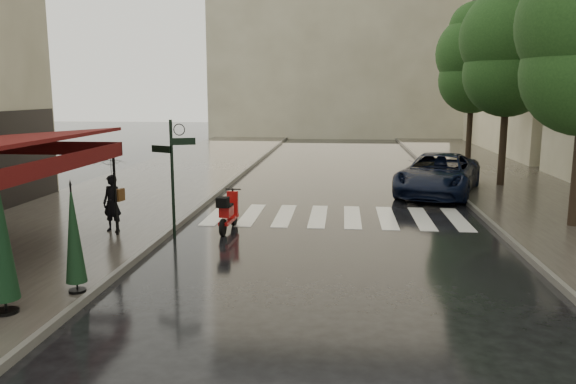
% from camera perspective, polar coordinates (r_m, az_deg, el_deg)
% --- Properties ---
extents(ground, '(120.00, 120.00, 0.00)m').
position_cam_1_polar(ground, '(12.03, -10.09, -8.41)').
color(ground, black).
rests_on(ground, ground).
extents(sidewalk_near, '(6.00, 60.00, 0.12)m').
position_cam_1_polar(sidewalk_near, '(24.50, -12.73, 1.10)').
color(sidewalk_near, '#38332D').
rests_on(sidewalk_near, ground).
extents(sidewalk_far, '(5.50, 60.00, 0.12)m').
position_cam_1_polar(sidewalk_far, '(24.32, 22.44, 0.52)').
color(sidewalk_far, '#38332D').
rests_on(sidewalk_far, ground).
extents(curb_near, '(0.12, 60.00, 0.16)m').
position_cam_1_polar(curb_near, '(23.72, -5.72, 1.05)').
color(curb_near, '#595651').
rests_on(curb_near, ground).
extents(curb_far, '(0.12, 60.00, 0.16)m').
position_cam_1_polar(curb_far, '(23.66, 15.94, 0.69)').
color(curb_far, '#595651').
rests_on(curb_far, ground).
extents(crosswalk, '(7.85, 3.20, 0.01)m').
position_cam_1_polar(crosswalk, '(17.38, 4.82, -2.49)').
color(crosswalk, silver).
rests_on(crosswalk, ground).
extents(signpost, '(1.17, 0.29, 3.10)m').
position_cam_1_polar(signpost, '(14.76, -11.66, 2.29)').
color(signpost, black).
rests_on(signpost, ground).
extents(haussmann_far, '(8.00, 16.00, 18.50)m').
position_cam_1_polar(haussmann_far, '(39.68, 26.39, 17.01)').
color(haussmann_far, '#9D9678').
rests_on(haussmann_far, ground).
extents(backdrop_building, '(22.00, 6.00, 20.00)m').
position_cam_1_polar(backdrop_building, '(49.36, 5.59, 17.29)').
color(backdrop_building, '#9D9678').
rests_on(backdrop_building, ground).
extents(tree_mid, '(3.80, 3.80, 8.34)m').
position_cam_1_polar(tree_mid, '(23.89, 21.58, 13.75)').
color(tree_mid, black).
rests_on(tree_mid, sidewalk_far).
extents(tree_far, '(3.80, 3.80, 8.16)m').
position_cam_1_polar(tree_far, '(30.72, 18.32, 12.72)').
color(tree_far, black).
rests_on(tree_far, sidewalk_far).
extents(pedestrian_with_umbrella, '(1.09, 1.10, 2.38)m').
position_cam_1_polar(pedestrian_with_umbrella, '(15.47, -17.56, 1.89)').
color(pedestrian_with_umbrella, black).
rests_on(pedestrian_with_umbrella, sidewalk_near).
extents(scooter, '(0.45, 1.66, 1.09)m').
position_cam_1_polar(scooter, '(15.54, -6.12, -2.14)').
color(scooter, black).
rests_on(scooter, ground).
extents(parked_car, '(4.16, 6.04, 1.53)m').
position_cam_1_polar(parked_car, '(21.72, 15.02, 1.77)').
color(parked_car, black).
rests_on(parked_car, ground).
extents(parasol_back, '(0.38, 0.38, 2.06)m').
position_cam_1_polar(parasol_back, '(11.01, -20.95, -4.01)').
color(parasol_back, black).
rests_on(parasol_back, sidewalk_near).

